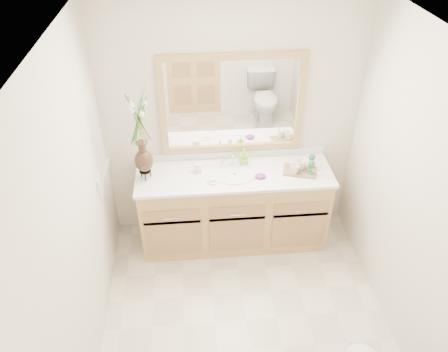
{
  "coord_description": "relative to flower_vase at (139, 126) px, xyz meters",
  "views": [
    {
      "loc": [
        -0.39,
        -2.28,
        3.21
      ],
      "look_at": [
        -0.13,
        0.65,
        1.07
      ],
      "focal_mm": 35.0,
      "sensor_mm": 36.0,
      "label": 1
    }
  ],
  "objects": [
    {
      "name": "wall_left",
      "position": [
        -0.38,
        -1.01,
        -0.17
      ],
      "size": [
        0.02,
        2.6,
        2.4
      ],
      "primitive_type": "cube",
      "color": "silver",
      "rests_on": "floor"
    },
    {
      "name": "tray",
      "position": [
        1.43,
        -0.03,
        -0.54
      ],
      "size": [
        0.35,
        0.28,
        0.02
      ],
      "primitive_type": "cube",
      "rotation": [
        0.0,
        0.0,
        -0.29
      ],
      "color": "brown",
      "rests_on": "counter"
    },
    {
      "name": "goblet_back",
      "position": [
        1.55,
        0.03,
        -0.43
      ],
      "size": [
        0.06,
        0.06,
        0.14
      ],
      "color": "#256F3A",
      "rests_on": "tray"
    },
    {
      "name": "purple_dish",
      "position": [
        1.05,
        -0.09,
        -0.53
      ],
      "size": [
        0.11,
        0.09,
        0.04
      ],
      "primitive_type": "ellipsoid",
      "rotation": [
        0.0,
        0.0,
        0.1
      ],
      "color": "#6A297C",
      "rests_on": "counter"
    },
    {
      "name": "flower_vase",
      "position": [
        0.0,
        0.0,
        0.0
      ],
      "size": [
        0.19,
        0.19,
        0.8
      ],
      "rotation": [
        0.0,
        0.0,
        0.05
      ],
      "color": "black",
      "rests_on": "counter"
    },
    {
      "name": "ceiling",
      "position": [
        0.82,
        -1.01,
        1.03
      ],
      "size": [
        2.4,
        2.6,
        0.02
      ],
      "primitive_type": "cube",
      "color": "white",
      "rests_on": "wall_back"
    },
    {
      "name": "wall_back",
      "position": [
        0.82,
        0.29,
        -0.17
      ],
      "size": [
        2.4,
        0.02,
        2.4
      ],
      "primitive_type": "cube",
      "color": "silver",
      "rests_on": "floor"
    },
    {
      "name": "goblet_front",
      "position": [
        1.52,
        -0.08,
        -0.43
      ],
      "size": [
        0.06,
        0.06,
        0.14
      ],
      "color": "#256F3A",
      "rests_on": "tray"
    },
    {
      "name": "switch_plate",
      "position": [
        -0.37,
        -0.25,
        -0.39
      ],
      "size": [
        0.02,
        0.12,
        0.12
      ],
      "primitive_type": "cube",
      "color": "white",
      "rests_on": "wall_left"
    },
    {
      "name": "tumbler",
      "position": [
        0.48,
        0.06,
        -0.5
      ],
      "size": [
        0.07,
        0.07,
        0.09
      ],
      "primitive_type": "cylinder",
      "color": "white",
      "rests_on": "counter"
    },
    {
      "name": "sink",
      "position": [
        0.82,
        -0.02,
        -0.6
      ],
      "size": [
        0.38,
        0.34,
        0.23
      ],
      "color": "white",
      "rests_on": "counter"
    },
    {
      "name": "mirror",
      "position": [
        0.82,
        0.27,
        0.03
      ],
      "size": [
        1.32,
        0.04,
        0.97
      ],
      "color": "white",
      "rests_on": "wall_back"
    },
    {
      "name": "soap_bottle",
      "position": [
        0.92,
        0.15,
        -0.47
      ],
      "size": [
        0.08,
        0.08,
        0.15
      ],
      "primitive_type": "imported",
      "rotation": [
        0.0,
        0.0,
        0.19
      ],
      "color": "#83CF30",
      "rests_on": "counter"
    },
    {
      "name": "mug_right",
      "position": [
        1.44,
        0.0,
        -0.48
      ],
      "size": [
        0.14,
        0.13,
        0.1
      ],
      "primitive_type": "imported",
      "rotation": [
        0.0,
        0.0,
        0.77
      ],
      "color": "white",
      "rests_on": "tray"
    },
    {
      "name": "floor",
      "position": [
        0.82,
        -1.01,
        -1.37
      ],
      "size": [
        2.6,
        2.6,
        0.0
      ],
      "primitive_type": "plane",
      "color": "silver",
      "rests_on": "ground"
    },
    {
      "name": "wall_right",
      "position": [
        2.02,
        -1.01,
        -0.17
      ],
      "size": [
        0.02,
        2.6,
        2.4
      ],
      "primitive_type": "cube",
      "color": "silver",
      "rests_on": "floor"
    },
    {
      "name": "soap_dish",
      "position": [
        0.61,
        -0.12,
        -0.53
      ],
      "size": [
        0.1,
        0.1,
        0.03
      ],
      "color": "white",
      "rests_on": "counter"
    },
    {
      "name": "counter",
      "position": [
        0.82,
        0.0,
        -0.56
      ],
      "size": [
        1.84,
        0.57,
        0.03
      ],
      "primitive_type": "cube",
      "color": "white",
      "rests_on": "vanity"
    },
    {
      "name": "vanity",
      "position": [
        0.82,
        0.0,
        -0.97
      ],
      "size": [
        1.8,
        0.55,
        0.8
      ],
      "color": "tan",
      "rests_on": "floor"
    },
    {
      "name": "mug_left",
      "position": [
        1.37,
        -0.06,
        -0.48
      ],
      "size": [
        0.11,
        0.11,
        0.09
      ],
      "primitive_type": "imported",
      "rotation": [
        0.0,
        0.0,
        0.29
      ],
      "color": "white",
      "rests_on": "tray"
    }
  ]
}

